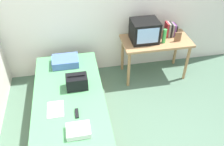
{
  "coord_description": "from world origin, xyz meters",
  "views": [
    {
      "loc": [
        -0.78,
        -1.75,
        2.83
      ],
      "look_at": [
        -0.24,
        1.1,
        0.53
      ],
      "focal_mm": 38.74,
      "sensor_mm": 36.0,
      "label": 1
    }
  ],
  "objects_px": {
    "bed": "(71,106)",
    "magazine": "(56,109)",
    "folded_towel": "(78,131)",
    "tv": "(144,31)",
    "desk": "(156,44)",
    "remote_dark": "(77,113)",
    "book_row": "(170,30)",
    "handbag": "(77,82)",
    "pillow": "(65,61)",
    "picture_frame": "(178,37)",
    "water_bottle": "(164,36)"
  },
  "relations": [
    {
      "from": "bed",
      "to": "remote_dark",
      "type": "bearing_deg",
      "value": -77.79
    },
    {
      "from": "remote_dark",
      "to": "folded_towel",
      "type": "height_order",
      "value": "folded_towel"
    },
    {
      "from": "magazine",
      "to": "remote_dark",
      "type": "xyz_separation_m",
      "value": [
        0.27,
        -0.13,
        0.01
      ]
    },
    {
      "from": "picture_frame",
      "to": "handbag",
      "type": "xyz_separation_m",
      "value": [
        -1.73,
        -0.61,
        -0.2
      ]
    },
    {
      "from": "book_row",
      "to": "handbag",
      "type": "distance_m",
      "value": 1.88
    },
    {
      "from": "water_bottle",
      "to": "pillow",
      "type": "xyz_separation_m",
      "value": [
        -1.63,
        -0.02,
        -0.28
      ]
    },
    {
      "from": "water_bottle",
      "to": "folded_towel",
      "type": "height_order",
      "value": "water_bottle"
    },
    {
      "from": "picture_frame",
      "to": "folded_towel",
      "type": "xyz_separation_m",
      "value": [
        -1.78,
        -1.41,
        -0.26
      ]
    },
    {
      "from": "picture_frame",
      "to": "folded_towel",
      "type": "height_order",
      "value": "picture_frame"
    },
    {
      "from": "book_row",
      "to": "handbag",
      "type": "bearing_deg",
      "value": -154.0
    },
    {
      "from": "water_bottle",
      "to": "folded_towel",
      "type": "distance_m",
      "value": 2.11
    },
    {
      "from": "desk",
      "to": "book_row",
      "type": "xyz_separation_m",
      "value": [
        0.28,
        0.1,
        0.21
      ]
    },
    {
      "from": "tv",
      "to": "pillow",
      "type": "distance_m",
      "value": 1.38
    },
    {
      "from": "bed",
      "to": "remote_dark",
      "type": "distance_m",
      "value": 0.5
    },
    {
      "from": "pillow",
      "to": "handbag",
      "type": "distance_m",
      "value": 0.61
    },
    {
      "from": "bed",
      "to": "folded_towel",
      "type": "height_order",
      "value": "folded_towel"
    },
    {
      "from": "picture_frame",
      "to": "magazine",
      "type": "relative_size",
      "value": 0.57
    },
    {
      "from": "desk",
      "to": "book_row",
      "type": "relative_size",
      "value": 4.65
    },
    {
      "from": "desk",
      "to": "remote_dark",
      "type": "height_order",
      "value": "desk"
    },
    {
      "from": "pillow",
      "to": "handbag",
      "type": "bearing_deg",
      "value": -76.32
    },
    {
      "from": "tv",
      "to": "folded_towel",
      "type": "xyz_separation_m",
      "value": [
        -1.23,
        -1.54,
        -0.36
      ]
    },
    {
      "from": "book_row",
      "to": "remote_dark",
      "type": "bearing_deg",
      "value": -142.41
    },
    {
      "from": "water_bottle",
      "to": "book_row",
      "type": "height_order",
      "value": "book_row"
    },
    {
      "from": "book_row",
      "to": "magazine",
      "type": "bearing_deg",
      "value": -148.95
    },
    {
      "from": "picture_frame",
      "to": "remote_dark",
      "type": "xyz_separation_m",
      "value": [
        -1.77,
        -1.12,
        -0.29
      ]
    },
    {
      "from": "desk",
      "to": "magazine",
      "type": "xyz_separation_m",
      "value": [
        -1.71,
        -1.1,
        -0.12
      ]
    },
    {
      "from": "bed",
      "to": "magazine",
      "type": "xyz_separation_m",
      "value": [
        -0.18,
        -0.28,
        0.26
      ]
    },
    {
      "from": "bed",
      "to": "tv",
      "type": "xyz_separation_m",
      "value": [
        1.32,
        0.84,
        0.66
      ]
    },
    {
      "from": "bed",
      "to": "tv",
      "type": "height_order",
      "value": "tv"
    },
    {
      "from": "bed",
      "to": "tv",
      "type": "relative_size",
      "value": 4.55
    },
    {
      "from": "tv",
      "to": "remote_dark",
      "type": "bearing_deg",
      "value": -134.65
    },
    {
      "from": "tv",
      "to": "picture_frame",
      "type": "relative_size",
      "value": 2.67
    },
    {
      "from": "water_bottle",
      "to": "handbag",
      "type": "bearing_deg",
      "value": -157.69
    },
    {
      "from": "magazine",
      "to": "remote_dark",
      "type": "height_order",
      "value": "remote_dark"
    },
    {
      "from": "magazine",
      "to": "book_row",
      "type": "bearing_deg",
      "value": 31.05
    },
    {
      "from": "picture_frame",
      "to": "handbag",
      "type": "relative_size",
      "value": 0.55
    },
    {
      "from": "tv",
      "to": "pillow",
      "type": "xyz_separation_m",
      "value": [
        -1.33,
        -0.14,
        -0.34
      ]
    },
    {
      "from": "water_bottle",
      "to": "picture_frame",
      "type": "xyz_separation_m",
      "value": [
        0.24,
        -0.0,
        -0.04
      ]
    },
    {
      "from": "desk",
      "to": "magazine",
      "type": "distance_m",
      "value": 2.04
    },
    {
      "from": "desk",
      "to": "book_row",
      "type": "height_order",
      "value": "book_row"
    },
    {
      "from": "pillow",
      "to": "bed",
      "type": "bearing_deg",
      "value": -89.07
    },
    {
      "from": "magazine",
      "to": "desk",
      "type": "bearing_deg",
      "value": 32.58
    },
    {
      "from": "magazine",
      "to": "folded_towel",
      "type": "height_order",
      "value": "folded_towel"
    },
    {
      "from": "tv",
      "to": "pillow",
      "type": "bearing_deg",
      "value": -173.82
    },
    {
      "from": "desk",
      "to": "tv",
      "type": "distance_m",
      "value": 0.35
    },
    {
      "from": "magazine",
      "to": "tv",
      "type": "bearing_deg",
      "value": 36.73
    },
    {
      "from": "desk",
      "to": "picture_frame",
      "type": "xyz_separation_m",
      "value": [
        0.33,
        -0.11,
        0.17
      ]
    },
    {
      "from": "folded_towel",
      "to": "bed",
      "type": "bearing_deg",
      "value": 97.08
    },
    {
      "from": "bed",
      "to": "water_bottle",
      "type": "relative_size",
      "value": 8.23
    },
    {
      "from": "picture_frame",
      "to": "magazine",
      "type": "xyz_separation_m",
      "value": [
        -2.04,
        -0.99,
        -0.29
      ]
    }
  ]
}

